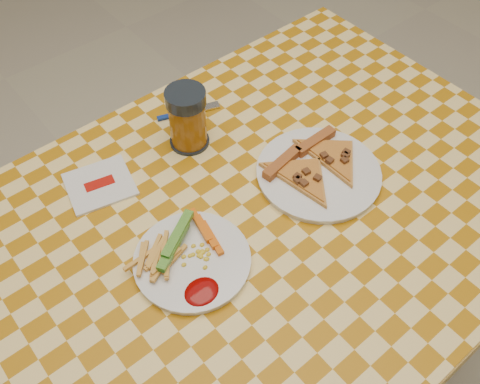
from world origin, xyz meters
The scene contains 9 objects.
ground centered at (0.00, 0.00, 0.00)m, with size 8.00×8.00×0.00m, color beige.
table centered at (0.00, 0.00, 0.68)m, with size 1.28×0.88×0.76m.
plate_left centered at (-0.16, -0.01, 0.76)m, with size 0.21×0.21×0.01m, color white.
plate_right centered at (0.17, -0.01, 0.76)m, with size 0.26×0.26×0.01m, color white.
fries_veggies centered at (-0.17, 0.00, 0.78)m, with size 0.19×0.18×0.04m.
pizza_slices centered at (0.18, 0.01, 0.78)m, with size 0.23×0.22×0.02m.
drink_glass centered at (0.02, 0.24, 0.83)m, with size 0.09×0.09×0.14m.
napkin centered at (-0.19, 0.26, 0.76)m, with size 0.16×0.15×0.01m.
fork centered at (0.08, 0.32, 0.76)m, with size 0.15×0.07×0.01m.
Camera 1 is at (-0.42, -0.47, 1.60)m, focal length 40.00 mm.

